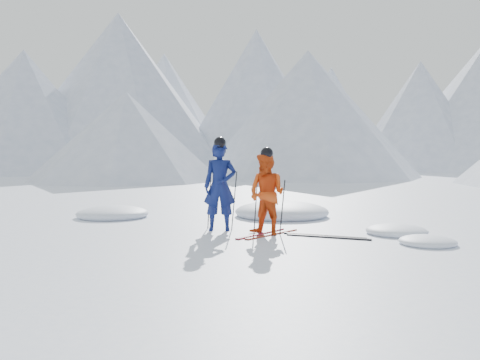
# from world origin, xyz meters

# --- Properties ---
(ground) EXTENTS (160.00, 160.00, 0.00)m
(ground) POSITION_xyz_m (0.00, 0.00, 0.00)
(ground) COLOR white
(ground) RESTS_ON ground
(mountain_range) EXTENTS (106.15, 62.94, 15.53)m
(mountain_range) POSITION_xyz_m (5.71, 35.31, 6.72)
(mountain_range) COLOR #B2BCD1
(mountain_range) RESTS_ON ground
(skier_blue) EXTENTS (0.80, 0.63, 1.94)m
(skier_blue) POSITION_xyz_m (-1.94, 0.23, 0.97)
(skier_blue) COLOR #0D1851
(skier_blue) RESTS_ON ground
(skier_red) EXTENTS (1.01, 0.91, 1.71)m
(skier_red) POSITION_xyz_m (-0.82, -0.04, 0.85)
(skier_red) COLOR #D44410
(skier_red) RESTS_ON ground
(pole_blue_left) EXTENTS (0.13, 0.09, 1.29)m
(pole_blue_left) POSITION_xyz_m (-2.24, 0.38, 0.65)
(pole_blue_left) COLOR black
(pole_blue_left) RESTS_ON ground
(pole_blue_right) EXTENTS (0.13, 0.08, 1.29)m
(pole_blue_right) POSITION_xyz_m (-1.69, 0.48, 0.65)
(pole_blue_right) COLOR black
(pole_blue_right) RESTS_ON ground
(pole_red_left) EXTENTS (0.12, 0.09, 1.14)m
(pole_red_left) POSITION_xyz_m (-1.12, 0.21, 0.57)
(pole_red_left) COLOR black
(pole_red_left) RESTS_ON ground
(pole_red_right) EXTENTS (0.12, 0.08, 1.14)m
(pole_red_right) POSITION_xyz_m (-0.52, 0.11, 0.57)
(pole_red_right) COLOR black
(pole_red_right) RESTS_ON ground
(ski_worn_left) EXTENTS (0.66, 1.63, 0.03)m
(ski_worn_left) POSITION_xyz_m (-0.94, -0.04, 0.01)
(ski_worn_left) COLOR black
(ski_worn_left) RESTS_ON ground
(ski_worn_right) EXTENTS (0.77, 1.59, 0.03)m
(ski_worn_right) POSITION_xyz_m (-0.70, -0.04, 0.01)
(ski_worn_right) COLOR black
(ski_worn_right) RESTS_ON ground
(ski_loose_a) EXTENTS (1.69, 0.34, 0.03)m
(ski_loose_a) POSITION_xyz_m (0.35, 0.07, 0.01)
(ski_loose_a) COLOR black
(ski_loose_a) RESTS_ON ground
(ski_loose_b) EXTENTS (1.70, 0.28, 0.03)m
(ski_loose_b) POSITION_xyz_m (0.45, -0.08, 0.01)
(ski_loose_b) COLOR black
(ski_loose_b) RESTS_ON ground
(snow_lumps) EXTENTS (9.17, 5.15, 0.55)m
(snow_lumps) POSITION_xyz_m (-1.85, 2.35, 0.00)
(snow_lumps) COLOR white
(snow_lumps) RESTS_ON ground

